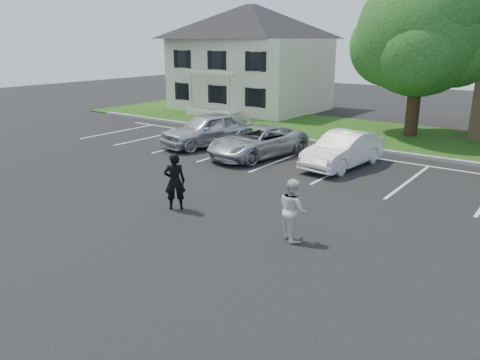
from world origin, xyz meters
name	(u,v)px	position (x,y,z in m)	size (l,w,h in m)	color
ground_plane	(219,231)	(0.00, 0.00, 0.00)	(90.00, 90.00, 0.00)	black
curb	(376,150)	(0.00, 12.00, 0.07)	(40.00, 0.30, 0.15)	gray
grass_strip	(403,137)	(0.00, 16.00, 0.04)	(44.00, 8.00, 0.08)	#10400D
stall_lines	(382,170)	(1.40, 8.95, 0.01)	(34.00, 5.36, 0.01)	silver
house	(251,58)	(-13.00, 19.97, 3.83)	(10.30, 9.22, 7.60)	#BFB4A2
tree	(423,36)	(0.27, 16.73, 5.35)	(7.80, 7.20, 8.80)	black
man_black_suit	(175,181)	(-2.22, 0.58, 0.91)	(0.66, 0.43, 1.81)	black
man_white_shirt	(293,210)	(1.93, 0.73, 0.84)	(0.82, 0.64, 1.68)	silver
car_silver_west	(208,130)	(-7.34, 8.23, 0.83)	(1.95, 4.86, 1.66)	silver
car_silver_minivan	(258,142)	(-4.02, 7.81, 0.69)	(2.31, 5.00, 1.39)	#A9ABB0
car_white_sedan	(343,150)	(-0.14, 8.46, 0.73)	(1.55, 4.44, 1.46)	white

